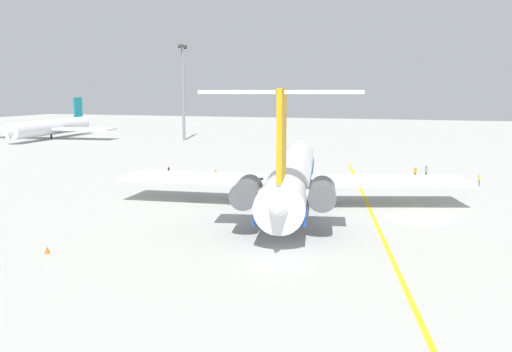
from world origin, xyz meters
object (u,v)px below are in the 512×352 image
Objects in this scene: main_jetliner at (292,175)px; safety_cone_nose at (216,171)px; ground_crew_portside at (415,171)px; light_mast at (183,88)px; ground_crew_starboard at (479,178)px; safety_cone_wingtip at (47,250)px; ground_crew_near_tail at (169,170)px; airliner_far_right at (49,127)px; ground_crew_near_nose at (426,170)px.

main_jetliner reaches higher than safety_cone_nose.
light_mast is (43.88, 55.07, 11.24)m from ground_crew_portside.
light_mast is (46.84, 27.06, 12.02)m from safety_cone_nose.
safety_cone_nose is at bearing 5.84° from ground_crew_starboard.
main_jetliner is 25.29× the size of ground_crew_starboard.
main_jetliner is 27.46m from ground_crew_starboard.
safety_cone_wingtip is (-45.66, 24.18, -0.78)m from ground_crew_portside.
main_jetliner is 25.29× the size of ground_crew_near_tail.
ground_crew_portside is at bearing -128.55° from light_mast.
ground_crew_starboard is at bearing -127.18° from light_mast.
light_mast is at bearing 97.01° from airliner_far_right.
ground_crew_near_nose is at bearing -32.09° from ground_crew_starboard.
ground_crew_near_tail is at bearing 147.21° from safety_cone_nose.
ground_crew_portside is at bearing 61.49° from airliner_far_right.
safety_cone_nose is at bearing 50.57° from airliner_far_right.
light_mast reaches higher than ground_crew_near_nose.
airliner_far_right is 19.93× the size of ground_crew_near_nose.
main_jetliner is 1.26× the size of airliner_far_right.
safety_cone_nose is (20.46, 16.75, -3.04)m from main_jetliner.
ground_crew_portside is at bearing -18.90° from ground_crew_starboard.
ground_crew_starboard reaches higher than safety_cone_wingtip.
main_jetliner is at bearing 52.82° from ground_crew_starboard.
ground_crew_near_nose reaches higher than safety_cone_wingtip.
safety_cone_wingtip is at bearing 138.35° from main_jetliner.
ground_crew_near_tail is 36.99m from safety_cone_wingtip.
ground_crew_near_nose is at bearing -28.48° from safety_cone_wingtip.
light_mast is at bearing 23.08° from ground_crew_portside.
ground_crew_near_tail is (-11.05, 33.66, -0.01)m from ground_crew_near_nose.
safety_cone_wingtip is (-42.69, -3.83, 0.00)m from safety_cone_nose.
light_mast reaches higher than main_jetliner.
ground_crew_portside is 71.31m from light_mast.
airliner_far_right is at bearing -50.54° from ground_crew_near_tail.
airliner_far_right is at bearing 61.24° from ground_crew_near_nose.
airliner_far_right is 94.78m from ground_crew_portside.
ground_crew_near_tail is (-46.04, -55.20, -1.86)m from airliner_far_right.
light_mast is (7.41, -32.39, 9.39)m from airliner_far_right.
airliner_far_right is 71.39m from safety_cone_nose.
safety_cone_nose is at bearing 5.12° from safety_cone_wingtip.
airliner_far_right is 19.76× the size of ground_crew_portside.
ground_crew_near_nose is 35.43m from ground_crew_near_tail.
ground_crew_near_tail is (13.85, 21.01, -2.28)m from main_jetliner.
main_jetliner reaches higher than ground_crew_near_tail.
ground_crew_portside reaches higher than ground_crew_near_tail.
ground_crew_portside is (-1.48, 1.39, 0.01)m from ground_crew_near_nose.
airliner_far_right is at bearing 37.62° from safety_cone_wingtip.
safety_cone_nose is (0.96, 35.95, -0.76)m from ground_crew_starboard.
ground_crew_near_nose is 3.01× the size of safety_cone_wingtip.
light_mast is (42.40, 56.46, 11.24)m from ground_crew_near_nose.
safety_cone_wingtip is (-82.13, -63.28, -2.63)m from airliner_far_right.
main_jetliner is at bearing 145.81° from ground_crew_near_nose.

